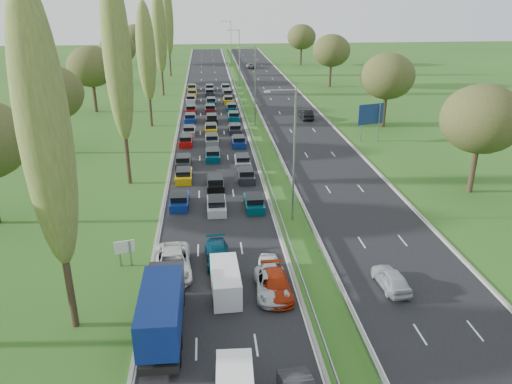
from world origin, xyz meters
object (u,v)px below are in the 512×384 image
blue_lorry (163,309)px  info_sign (125,250)px  direction_sign (371,116)px  near_car_2 (173,263)px  white_van_rear (225,280)px

blue_lorry → info_sign: 9.21m
blue_lorry → direction_sign: bearing=57.8°
info_sign → direction_sign: direction_sign is taller
direction_sign → blue_lorry: bearing=-122.4°
near_car_2 → info_sign: size_ratio=2.73×
white_van_rear → blue_lorry: bearing=-134.7°
white_van_rear → info_sign: (-7.35, 4.32, 0.39)m
white_van_rear → direction_sign: bearing=57.1°
white_van_rear → info_sign: 8.54m
blue_lorry → info_sign: (-3.46, 8.52, -0.46)m
near_car_2 → blue_lorry: size_ratio=0.69×
blue_lorry → info_sign: size_ratio=3.94×
white_van_rear → direction_sign: size_ratio=0.92×
white_van_rear → near_car_2: bearing=139.5°
white_van_rear → info_sign: size_ratio=2.27×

